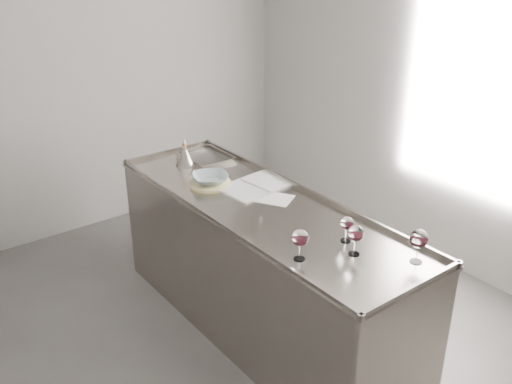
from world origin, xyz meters
TOP-DOWN VIEW (x-y plane):
  - room_shell at (0.00, 0.00)m, footprint 4.54×5.04m
  - counter at (0.50, 0.30)m, footprint 0.77×2.42m
  - wine_glass_left at (0.26, -0.33)m, footprint 0.09×0.09m
  - wine_glass_middle at (0.53, -0.47)m, footprint 0.09×0.09m
  - wine_glass_right at (0.73, -0.73)m, footprint 0.10×0.10m
  - wine_glass_small at (0.60, -0.34)m, footprint 0.07×0.07m
  - notebook at (0.64, 0.56)m, footprint 0.50×0.38m
  - loose_paper_top at (0.62, 0.35)m, footprint 0.30×0.33m
  - trivet at (0.42, 0.77)m, footprint 0.37×0.37m
  - ceramic_bowl at (0.42, 0.77)m, footprint 0.31×0.31m
  - wine_funnel at (0.47, 1.19)m, footprint 0.15×0.15m

SIDE VIEW (x-z plane):
  - counter at x=0.50m, z-range -0.01..0.96m
  - loose_paper_top at x=0.62m, z-range 0.94..0.94m
  - notebook at x=0.64m, z-range 0.94..0.96m
  - trivet at x=0.42m, z-range 0.94..0.96m
  - ceramic_bowl at x=0.42m, z-range 0.96..1.02m
  - wine_funnel at x=0.47m, z-range 0.90..1.11m
  - wine_glass_small at x=0.60m, z-range 0.97..1.12m
  - wine_glass_middle at x=0.53m, z-range 0.98..1.15m
  - wine_glass_left at x=0.26m, z-range 0.98..1.15m
  - wine_glass_right at x=0.73m, z-range 0.98..1.17m
  - room_shell at x=0.00m, z-range -0.02..2.82m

